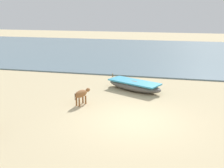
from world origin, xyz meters
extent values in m
plane|color=#CCB789|center=(0.00, 0.00, 0.00)|extent=(80.00, 80.00, 0.00)
cube|color=slate|center=(0.00, 16.86, 0.04)|extent=(60.00, 20.00, 0.08)
ellipsoid|color=#5B5651|center=(-0.61, 3.98, 0.25)|extent=(3.26, 2.26, 0.50)
cube|color=#3399BF|center=(-0.61, 3.98, 0.46)|extent=(2.91, 2.08, 0.07)
cube|color=olive|center=(-0.82, 4.08, 0.39)|extent=(0.48, 0.83, 0.04)
cylinder|color=olive|center=(-1.91, 4.59, 0.60)|extent=(0.06, 0.06, 0.20)
ellipsoid|color=brown|center=(-2.58, 1.23, 0.51)|extent=(0.54, 0.81, 0.33)
ellipsoid|color=brown|center=(-2.40, 1.70, 0.57)|extent=(0.23, 0.28, 0.18)
sphere|color=#2D2119|center=(-2.37, 1.80, 0.55)|extent=(0.09, 0.09, 0.07)
cylinder|color=brown|center=(-2.58, 1.47, 0.19)|extent=(0.07, 0.07, 0.37)
cylinder|color=brown|center=(-2.43, 1.41, 0.19)|extent=(0.07, 0.07, 0.37)
cylinder|color=brown|center=(-2.73, 1.06, 0.19)|extent=(0.07, 0.07, 0.37)
cylinder|color=brown|center=(-2.58, 1.00, 0.19)|extent=(0.07, 0.07, 0.37)
cylinder|color=#2D2119|center=(-2.72, 0.86, 0.48)|extent=(0.02, 0.02, 0.31)
camera|label=1|loc=(1.39, -9.77, 4.18)|focal=44.20mm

